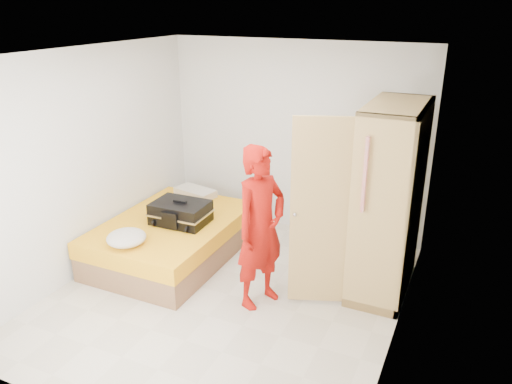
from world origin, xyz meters
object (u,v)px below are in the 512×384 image
at_px(suitcase, 180,213).
at_px(round_cushion, 126,238).
at_px(wardrobe, 383,206).
at_px(person, 261,228).
at_px(bed, 172,239).

height_order(suitcase, round_cushion, suitcase).
distance_m(wardrobe, round_cushion, 2.84).
xyz_separation_m(person, round_cushion, (-1.50, -0.30, -0.29)).
relative_size(bed, round_cushion, 4.60).
xyz_separation_m(bed, suitcase, (0.15, 0.01, 0.38)).
bearing_deg(bed, person, -17.32).
distance_m(bed, round_cushion, 0.82).
relative_size(person, round_cushion, 3.98).
bearing_deg(round_cushion, person, 11.45).
distance_m(suitcase, round_cushion, 0.79).
bearing_deg(round_cushion, bed, 83.86).
bearing_deg(person, wardrobe, -31.98).
xyz_separation_m(suitcase, round_cushion, (-0.23, -0.76, -0.05)).
bearing_deg(wardrobe, bed, -171.87).
bearing_deg(wardrobe, person, -143.38).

